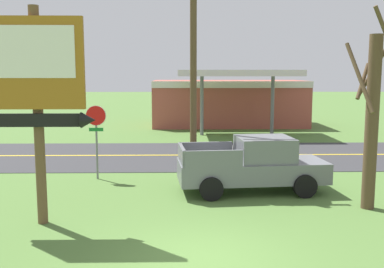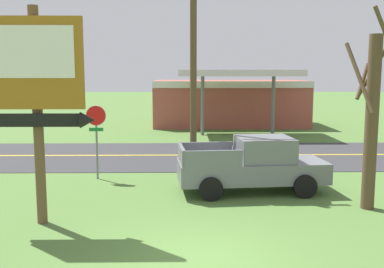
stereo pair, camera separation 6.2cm
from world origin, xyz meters
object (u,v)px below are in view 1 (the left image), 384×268
object	(u,v)px
pickup_grey_parked_on_lawn	(254,165)
utility_pole	(193,61)
stop_sign	(96,129)
motel_sign	(37,83)
bare_tree	(373,114)
gas_station	(229,101)

from	to	relation	value
pickup_grey_parked_on_lawn	utility_pole	bearing A→B (deg)	138.71
stop_sign	utility_pole	bearing A→B (deg)	-2.64
motel_sign	pickup_grey_parked_on_lawn	size ratio (longest dim) A/B	1.12
utility_pole	bare_tree	size ratio (longest dim) A/B	1.41
stop_sign	pickup_grey_parked_on_lawn	world-z (taller)	stop_sign
motel_sign	gas_station	distance (m)	25.05
utility_pole	bare_tree	world-z (taller)	utility_pole
motel_sign	stop_sign	world-z (taller)	motel_sign
utility_pole	bare_tree	bearing A→B (deg)	-36.01
utility_pole	stop_sign	bearing A→B (deg)	177.36
motel_sign	bare_tree	size ratio (longest dim) A/B	0.98
motel_sign	pickup_grey_parked_on_lawn	world-z (taller)	motel_sign
utility_pole	pickup_grey_parked_on_lawn	distance (m)	4.64
motel_sign	utility_pole	size ratio (longest dim) A/B	0.69
stop_sign	gas_station	world-z (taller)	gas_station
bare_tree	pickup_grey_parked_on_lawn	xyz separation A→B (m)	(-3.29, 2.08, -2.01)
stop_sign	bare_tree	world-z (taller)	bare_tree
bare_tree	pickup_grey_parked_on_lawn	size ratio (longest dim) A/B	1.15
stop_sign	pickup_grey_parked_on_lawn	size ratio (longest dim) A/B	0.55
utility_pole	pickup_grey_parked_on_lawn	bearing A→B (deg)	-41.29
bare_tree	gas_station	world-z (taller)	bare_tree
bare_tree	gas_station	distance (m)	22.57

